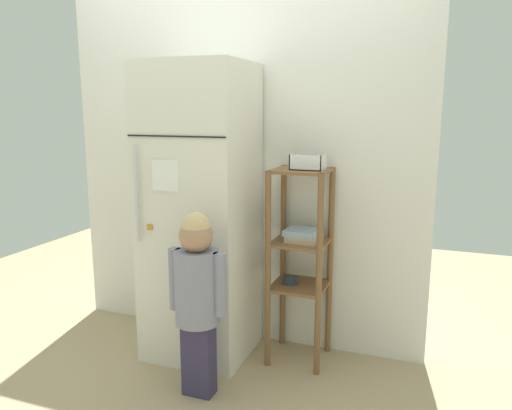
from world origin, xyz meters
The scene contains 6 objects.
ground_plane centered at (0.00, 0.00, 0.00)m, with size 6.00×6.00×0.00m, color tan.
kitchen_wall_back centered at (0.00, 0.33, 1.15)m, with size 2.41×0.03×2.29m, color silver.
refrigerator centered at (-0.14, 0.02, 0.90)m, with size 0.61×0.59×1.79m.
child_standing centered at (0.07, -0.43, 0.61)m, with size 0.33×0.24×1.01m.
pantry_shelf_unit centered at (0.47, 0.13, 0.70)m, with size 0.34×0.34×1.18m.
fruit_bin centered at (0.51, 0.12, 1.22)m, with size 0.19×0.14×0.09m.
Camera 1 is at (1.20, -2.61, 1.52)m, focal length 34.44 mm.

